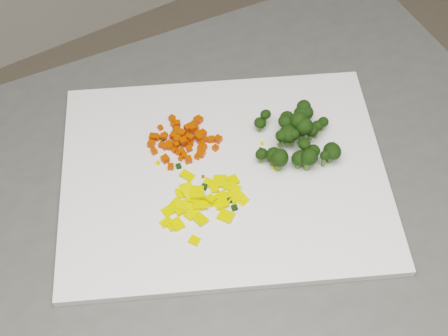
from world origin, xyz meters
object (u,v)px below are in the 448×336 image
carrot_pile (185,138)px  pepper_pile (201,201)px  broccoli_pile (296,135)px  cutting_board (224,175)px  counter_block (207,329)px

carrot_pile → pepper_pile: carrot_pile is taller
pepper_pile → broccoli_pile: broccoli_pile is taller
cutting_board → counter_block: bearing=-153.3°
counter_block → broccoli_pile: bearing=4.3°
cutting_board → carrot_pile: (-0.02, 0.07, 0.02)m
carrot_pile → broccoli_pile: bearing=-33.5°
counter_block → broccoli_pile: 0.52m
broccoli_pile → cutting_board: bearing=172.2°
counter_block → carrot_pile: size_ratio=9.87×
counter_block → cutting_board: bearing=26.7°
cutting_board → pepper_pile: (-0.06, -0.03, 0.01)m
carrot_pile → pepper_pile: size_ratio=0.86×
carrot_pile → pepper_pile: 0.11m
counter_block → cutting_board: 0.46m
cutting_board → pepper_pile: 0.06m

